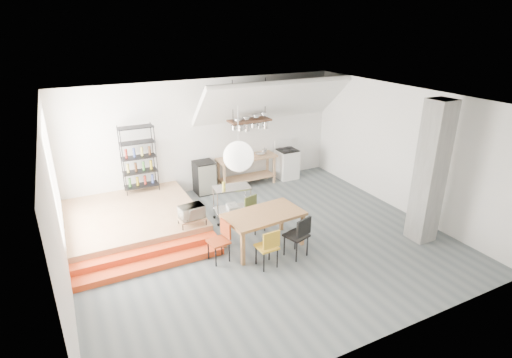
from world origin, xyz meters
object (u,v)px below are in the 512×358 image
stove (287,163)px  mini_fridge (204,177)px  rolling_cart (232,199)px  dining_table (264,217)px

stove → mini_fridge: stove is taller
mini_fridge → rolling_cart: bearing=-89.1°
dining_table → mini_fridge: size_ratio=1.87×
stove → dining_table: size_ratio=0.67×
rolling_cart → stove: bearing=42.8°
stove → rolling_cart: bearing=-145.0°
dining_table → rolling_cart: (-0.12, 1.46, -0.14)m
dining_table → rolling_cart: bearing=89.6°
dining_table → rolling_cart: size_ratio=1.83×
dining_table → stove: bearing=47.5°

